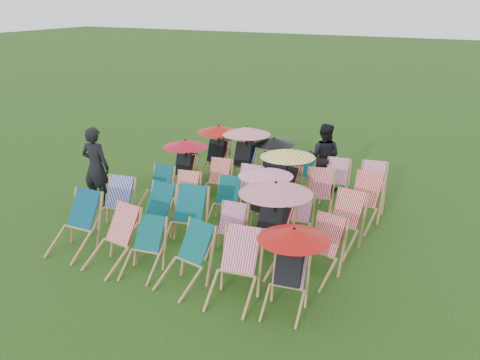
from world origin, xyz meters
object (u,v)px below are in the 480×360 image
at_px(deckchair_0, 74,225).
at_px(deckchair_5, 288,269).
at_px(person_rear, 324,157).
at_px(person_left, 96,167).
at_px(deckchair_29, 372,186).

xyz_separation_m(deckchair_0, deckchair_5, (4.05, 0.03, 0.14)).
bearing_deg(person_rear, person_left, 33.72).
bearing_deg(deckchair_0, person_left, 120.27).
bearing_deg(person_left, deckchair_29, -159.07).
bearing_deg(deckchair_29, person_left, -162.49).
bearing_deg(deckchair_0, deckchair_29, 46.69).
height_order(deckchair_0, deckchair_5, deckchair_5).
height_order(deckchair_29, person_rear, person_rear).
xyz_separation_m(deckchair_5, person_rear, (-1.23, 5.05, 0.13)).
relative_size(deckchair_29, person_left, 0.53).
bearing_deg(deckchair_5, deckchair_0, 172.76).
bearing_deg(person_left, person_rear, -146.82).
height_order(person_left, person_rear, person_left).
height_order(deckchair_0, person_rear, person_rear).
relative_size(deckchair_5, deckchair_29, 1.34).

